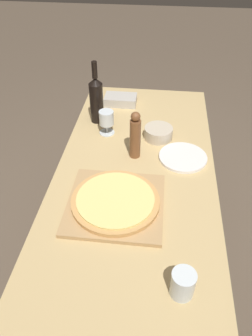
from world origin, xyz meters
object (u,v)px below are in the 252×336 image
pizza (115,200)px  small_bowl (158,133)px  pepper_mill (135,136)px  wine_bottle (96,99)px  wine_glass (106,119)px

pizza → small_bowl: small_bowl is taller
pepper_mill → small_bowl: (0.10, 0.16, -0.08)m
pizza → wine_bottle: (-0.19, 0.63, 0.10)m
pepper_mill → small_bowl: bearing=57.2°
pizza → wine_bottle: 0.66m
wine_bottle → pepper_mill: bearing=-51.3°
pizza → pepper_mill: 0.35m
wine_glass → small_bowl: 0.27m
wine_bottle → small_bowl: (0.34, -0.13, -0.10)m
wine_bottle → small_bowl: bearing=-20.9°
pizza → pepper_mill: (0.05, 0.33, 0.08)m
wine_bottle → pepper_mill: (0.23, -0.29, -0.02)m
pizza → wine_bottle: size_ratio=1.06×
small_bowl → pizza: bearing=-106.9°
pepper_mill → wine_glass: 0.24m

